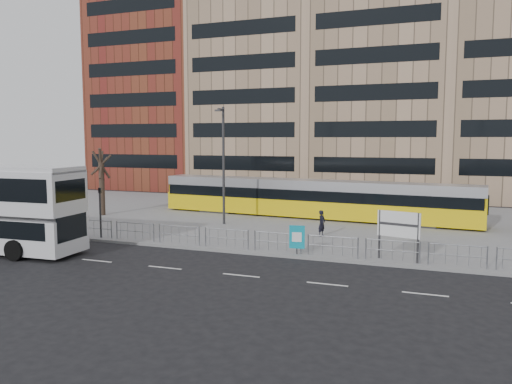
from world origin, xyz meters
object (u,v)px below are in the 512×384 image
(pedestrian, at_px, (322,223))
(bare_tree, at_px, (101,147))
(ad_panel, at_px, (297,237))
(traffic_light_west, at_px, (100,206))
(lamp_post_west, at_px, (223,161))
(tram, at_px, (311,199))
(station_sign, at_px, (399,227))

(pedestrian, xyz_separation_m, bare_tree, (-18.50, 2.55, 4.64))
(ad_panel, height_order, pedestrian, pedestrian)
(traffic_light_west, distance_m, bare_tree, 10.22)
(lamp_post_west, bearing_deg, bare_tree, 176.93)
(ad_panel, distance_m, pedestrian, 5.28)
(tram, distance_m, station_sign, 14.07)
(pedestrian, bearing_deg, lamp_post_west, 94.12)
(station_sign, bearing_deg, lamp_post_west, 165.14)
(ad_panel, relative_size, traffic_light_west, 0.50)
(station_sign, relative_size, pedestrian, 1.52)
(traffic_light_west, bearing_deg, ad_panel, -10.87)
(ad_panel, bearing_deg, traffic_light_west, 170.58)
(pedestrian, distance_m, lamp_post_west, 8.70)
(station_sign, relative_size, bare_tree, 0.34)
(pedestrian, xyz_separation_m, traffic_light_west, (-12.75, -5.15, 1.16))
(tram, bearing_deg, ad_panel, -74.49)
(traffic_light_west, bearing_deg, pedestrian, 11.71)
(tram, height_order, station_sign, tram)
(ad_panel, bearing_deg, tram, 92.03)
(traffic_light_west, xyz_separation_m, bare_tree, (-5.75, 7.70, 3.48))
(ad_panel, relative_size, lamp_post_west, 0.18)
(station_sign, xyz_separation_m, bare_tree, (-23.49, 7.43, 3.73))
(tram, distance_m, bare_tree, 17.09)
(traffic_light_west, xyz_separation_m, lamp_post_west, (5.14, 7.12, 2.56))
(lamp_post_west, xyz_separation_m, bare_tree, (-10.89, 0.58, 0.92))
(ad_panel, distance_m, traffic_light_west, 12.66)
(pedestrian, height_order, traffic_light_west, traffic_light_west)
(ad_panel, distance_m, lamp_post_west, 11.03)
(tram, distance_m, pedestrian, 7.49)
(tram, xyz_separation_m, lamp_post_west, (-5.11, -5.06, 3.07))
(station_sign, distance_m, traffic_light_west, 17.75)
(tram, distance_m, traffic_light_west, 15.93)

